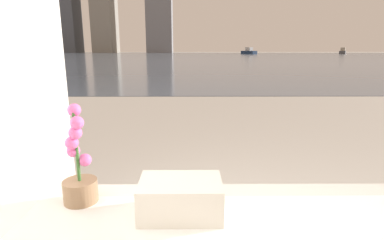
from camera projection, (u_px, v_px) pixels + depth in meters
potted_orchid at (79, 173)px, 1.08m from camera, size 0.12×0.12×0.36m
towel_stack at (181, 197)px, 1.01m from camera, size 0.28×0.18×0.12m
harbor_water at (190, 55)px, 60.77m from camera, size 180.00×110.00×0.01m
harbor_boat_0 at (249, 52)px, 78.90m from camera, size 3.76×4.78×1.74m
harbor_boat_1 at (343, 52)px, 83.19m from camera, size 3.57×4.71×1.70m
skyline_tower_0 at (64, 11)px, 111.48m from camera, size 9.56×9.94×30.21m
skyline_tower_2 at (159, 5)px, 111.27m from camera, size 9.46×9.52×34.33m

